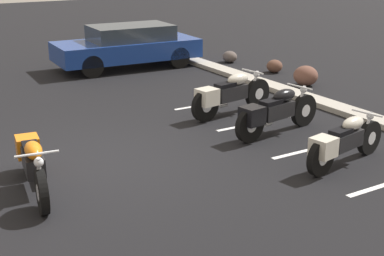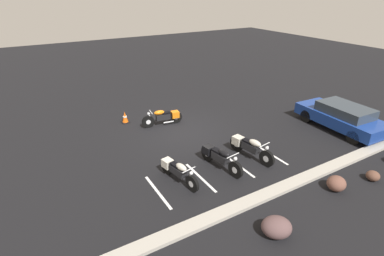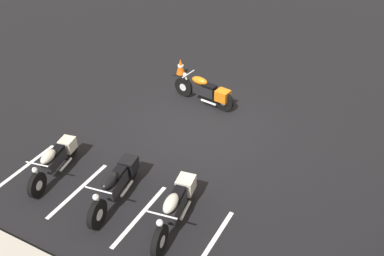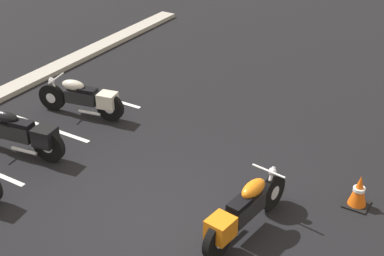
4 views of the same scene
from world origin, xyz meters
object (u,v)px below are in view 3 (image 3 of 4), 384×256
at_px(motorcycle_orange_featured, 206,91).
at_px(parked_bike_0, 176,205).
at_px(parked_bike_2, 56,159).
at_px(parked_bike_1, 116,183).
at_px(traffic_cone, 181,67).

height_order(motorcycle_orange_featured, parked_bike_0, parked_bike_0).
bearing_deg(parked_bike_2, parked_bike_1, 78.15).
xyz_separation_m(motorcycle_orange_featured, parked_bike_0, (-1.63, 4.68, 0.03)).
relative_size(parked_bike_0, traffic_cone, 3.84).
height_order(parked_bike_0, parked_bike_2, parked_bike_0).
relative_size(motorcycle_orange_featured, parked_bike_0, 0.94).
relative_size(motorcycle_orange_featured, parked_bike_2, 1.04).
bearing_deg(parked_bike_2, parked_bike_0, 78.87).
distance_m(parked_bike_0, parked_bike_1, 1.53).
height_order(parked_bike_0, traffic_cone, parked_bike_0).
distance_m(parked_bike_1, traffic_cone, 6.26).
bearing_deg(parked_bike_0, motorcycle_orange_featured, -169.98).
bearing_deg(parked_bike_2, motorcycle_orange_featured, 148.83).
relative_size(parked_bike_0, parked_bike_1, 1.02).
relative_size(motorcycle_orange_featured, traffic_cone, 3.60).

